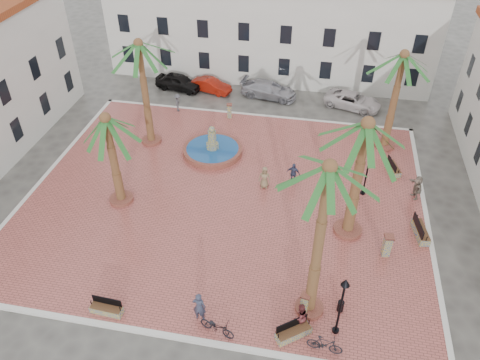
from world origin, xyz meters
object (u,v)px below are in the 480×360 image
(bollard_n, at_px, (229,111))
(cyclist_b, at_px, (300,316))
(bench_s, at_px, (107,309))
(bicycle_a, at_px, (217,327))
(bench_ne, at_px, (393,168))
(lamppost_s, at_px, (343,297))
(palm_sw, at_px, (107,130))
(palm_ne, at_px, (402,66))
(bollard_e, at_px, (387,245))
(palm_nw, at_px, (140,55))
(palm_s, at_px, (327,184))
(pedestrian_fountain_b, at_px, (293,173))
(fountain, at_px, (213,149))
(car_silver, at_px, (269,90))
(lamppost_e, at_px, (369,163))
(pedestrian_east, at_px, (417,187))
(bench_se, at_px, (293,332))
(pedestrian_north, at_px, (178,103))
(palm_e, at_px, (365,138))
(bicycle_b, at_px, (325,344))
(cyclist_a, at_px, (199,307))
(car_red, at_px, (211,86))
(car_white, at_px, (353,101))
(pedestrian_fountain_a, at_px, (265,177))
(bollard_se, at_px, (305,303))
(litter_bin, at_px, (341,306))
(bench_e, at_px, (420,231))
(car_black, at_px, (179,82))

(bollard_n, bearing_deg, cyclist_b, -68.44)
(bench_s, bearing_deg, bicycle_a, 2.10)
(bench_ne, relative_size, lamppost_s, 0.46)
(palm_sw, xyz_separation_m, palm_ne, (17.37, 9.94, 1.12))
(bench_ne, height_order, lamppost_s, lamppost_s)
(bollard_e, bearing_deg, bench_ne, 83.47)
(palm_nw, relative_size, palm_ne, 1.07)
(palm_s, xyz_separation_m, pedestrian_fountain_b, (-1.95, 10.34, -7.40))
(fountain, xyz_separation_m, bicycle_a, (3.92, -15.14, 0.18))
(palm_ne, distance_m, cyclist_b, 19.01)
(car_silver, bearing_deg, lamppost_e, -138.05)
(palm_nw, distance_m, pedestrian_east, 20.70)
(palm_s, relative_size, bench_ne, 5.29)
(bollard_e, bearing_deg, palm_s, -130.88)
(bench_se, height_order, pedestrian_north, pedestrian_north)
(palm_e, relative_size, bicycle_b, 4.66)
(fountain, xyz_separation_m, lamppost_e, (11.07, -2.79, 2.23))
(cyclist_a, relative_size, pedestrian_east, 1.09)
(bench_se, xyz_separation_m, cyclist_a, (-4.72, 0.12, 0.66))
(cyclist_b, bearing_deg, bollard_e, -168.75)
(bench_se, distance_m, pedestrian_east, 13.89)
(car_silver, bearing_deg, pedestrian_fountain_b, -155.45)
(pedestrian_north, relative_size, car_red, 0.41)
(bollard_e, distance_m, car_white, 17.72)
(lamppost_e, height_order, car_silver, lamppost_e)
(bollard_e, relative_size, pedestrian_east, 0.87)
(palm_s, xyz_separation_m, pedestrian_fountain_a, (-3.80, 9.53, -7.40))
(bollard_se, height_order, bollard_e, bollard_e)
(palm_nw, bearing_deg, bench_ne, -1.16)
(car_white, bearing_deg, pedestrian_north, 121.23)
(fountain, relative_size, car_silver, 0.88)
(car_white, bearing_deg, palm_s, -168.27)
(palm_nw, height_order, litter_bin, palm_nw)
(bicycle_b, bearing_deg, palm_e, -0.25)
(car_silver, bearing_deg, bicycle_a, -168.55)
(cyclist_b, distance_m, car_silver, 24.44)
(palm_nw, xyz_separation_m, litter_bin, (14.86, -13.24, -6.78))
(palm_ne, bearing_deg, pedestrian_fountain_a, -140.95)
(bench_ne, bearing_deg, bollard_e, 156.67)
(bollard_e, distance_m, pedestrian_fountain_b, 8.25)
(pedestrian_north, distance_m, pedestrian_east, 20.54)
(bench_e, bearing_deg, fountain, 56.75)
(palm_ne, relative_size, bicycle_a, 4.13)
(bollard_se, height_order, pedestrian_north, pedestrian_north)
(bench_se, xyz_separation_m, bicycle_b, (1.52, -0.53, 0.25))
(cyclist_b, bearing_deg, pedestrian_north, -99.44)
(car_black, bearing_deg, lamppost_e, -116.60)
(car_silver, bearing_deg, car_white, -85.00)
(fountain, height_order, palm_s, palm_s)
(bollard_e, height_order, car_white, bollard_e)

